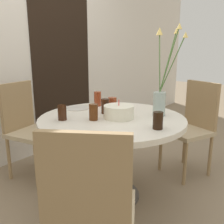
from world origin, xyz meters
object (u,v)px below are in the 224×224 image
at_px(drink_glass_0, 98,99).
at_px(drink_glass_1, 112,104).
at_px(chair_left_flank, 193,122).
at_px(birthday_cake, 119,112).
at_px(chair_near_front, 27,124).
at_px(flower_vase, 161,90).
at_px(drink_glass_4, 62,113).
at_px(chair_far_back, 90,208).
at_px(side_plate, 77,108).
at_px(drink_glass_3, 93,112).
at_px(drink_glass_5, 105,106).
at_px(drink_glass_2, 158,120).

xyz_separation_m(drink_glass_0, drink_glass_1, (-0.06, -0.22, -0.01)).
bearing_deg(chair_left_flank, birthday_cake, -86.44).
distance_m(chair_near_front, drink_glass_1, 0.88).
height_order(flower_vase, drink_glass_4, flower_vase).
relative_size(chair_far_back, side_plate, 4.27).
relative_size(chair_far_back, drink_glass_3, 7.53).
distance_m(birthday_cake, drink_glass_3, 0.20).
bearing_deg(chair_left_flank, chair_far_back, -63.02).
distance_m(drink_glass_0, drink_glass_1, 0.23).
bearing_deg(drink_glass_5, flower_vase, -59.03).
distance_m(side_plate, drink_glass_1, 0.33).
height_order(chair_left_flank, drink_glass_1, chair_left_flank).
height_order(flower_vase, drink_glass_1, flower_vase).
distance_m(chair_near_front, chair_far_back, 1.51).
distance_m(chair_far_back, drink_glass_0, 1.35).
height_order(chair_far_back, drink_glass_4, chair_far_back).
bearing_deg(drink_glass_3, chair_near_front, 92.91).
height_order(chair_near_front, side_plate, chair_near_front).
bearing_deg(side_plate, chair_far_back, -131.17).
xyz_separation_m(drink_glass_1, drink_glass_4, (-0.48, 0.10, 0.00)).
xyz_separation_m(chair_far_back, drink_glass_4, (0.48, 0.74, 0.24)).
bearing_deg(drink_glass_0, chair_far_back, -139.82).
bearing_deg(drink_glass_4, drink_glass_5, -19.13).
distance_m(drink_glass_0, drink_glass_2, 0.84).
bearing_deg(chair_near_front, flower_vase, -79.93).
height_order(chair_near_front, drink_glass_0, chair_near_front).
relative_size(birthday_cake, drink_glass_5, 1.89).
height_order(chair_far_back, drink_glass_3, chair_far_back).
bearing_deg(chair_left_flank, drink_glass_4, -94.95).
height_order(flower_vase, drink_glass_5, flower_vase).
bearing_deg(side_plate, drink_glass_0, -17.41).
relative_size(birthday_cake, side_plate, 1.09).
xyz_separation_m(chair_near_front, drink_glass_1, (0.38, -0.76, 0.24)).
bearing_deg(drink_glass_2, flower_vase, 25.26).
bearing_deg(flower_vase, chair_near_front, 112.51).
bearing_deg(drink_glass_4, drink_glass_0, 12.54).
xyz_separation_m(drink_glass_3, drink_glass_4, (-0.15, 0.19, -0.00)).
relative_size(birthday_cake, drink_glass_2, 2.00).
bearing_deg(birthday_cake, side_plate, 87.89).
distance_m(drink_glass_2, drink_glass_5, 0.56).
relative_size(chair_near_front, chair_far_back, 1.00).
relative_size(chair_far_back, chair_left_flank, 1.00).
bearing_deg(chair_far_back, drink_glass_2, -117.55).
bearing_deg(drink_glass_5, drink_glass_1, 10.04).
bearing_deg(chair_far_back, chair_near_front, -55.00).
xyz_separation_m(chair_left_flank, drink_glass_4, (-1.16, 0.58, 0.24)).
height_order(drink_glass_2, drink_glass_5, drink_glass_5).
bearing_deg(chair_left_flank, drink_glass_1, -103.35).
bearing_deg(chair_near_front, drink_glass_3, -99.52).
height_order(birthday_cake, drink_glass_3, birthday_cake).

